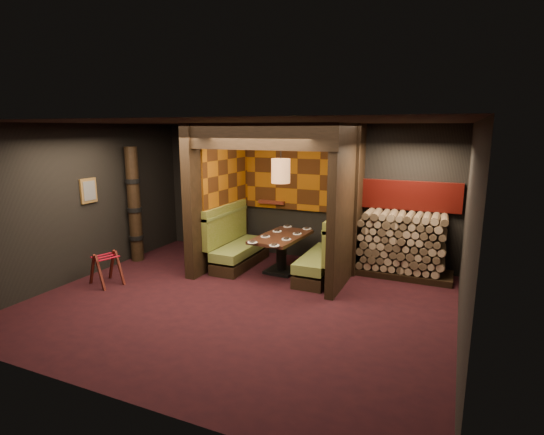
{
  "coord_description": "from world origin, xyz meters",
  "views": [
    {
      "loc": [
        3.08,
        -5.69,
        2.76
      ],
      "look_at": [
        0.0,
        1.3,
        1.15
      ],
      "focal_mm": 28.0,
      "sensor_mm": 36.0,
      "label": 1
    }
  ],
  "objects_px": {
    "dining_table": "(281,247)",
    "pendant_lamp": "(281,171)",
    "booth_bench_left": "(236,246)",
    "totem_column": "(134,205)",
    "luggage_rack": "(106,267)",
    "firewood_stack": "(406,245)",
    "booth_bench_right": "(325,257)"
  },
  "relations": [
    {
      "from": "booth_bench_left",
      "to": "totem_column",
      "type": "bearing_deg",
      "value": -165.25
    },
    {
      "from": "luggage_rack",
      "to": "totem_column",
      "type": "relative_size",
      "value": 0.28
    },
    {
      "from": "totem_column",
      "to": "firewood_stack",
      "type": "relative_size",
      "value": 1.39
    },
    {
      "from": "booth_bench_left",
      "to": "pendant_lamp",
      "type": "relative_size",
      "value": 1.47
    },
    {
      "from": "pendant_lamp",
      "to": "totem_column",
      "type": "xyz_separation_m",
      "value": [
        -3.11,
        -0.47,
        -0.8
      ]
    },
    {
      "from": "firewood_stack",
      "to": "pendant_lamp",
      "type": "bearing_deg",
      "value": -160.59
    },
    {
      "from": "luggage_rack",
      "to": "firewood_stack",
      "type": "relative_size",
      "value": 0.39
    },
    {
      "from": "booth_bench_left",
      "to": "luggage_rack",
      "type": "relative_size",
      "value": 2.35
    },
    {
      "from": "totem_column",
      "to": "dining_table",
      "type": "bearing_deg",
      "value": 9.42
    },
    {
      "from": "luggage_rack",
      "to": "firewood_stack",
      "type": "bearing_deg",
      "value": 28.18
    },
    {
      "from": "dining_table",
      "to": "totem_column",
      "type": "relative_size",
      "value": 0.61
    },
    {
      "from": "booth_bench_right",
      "to": "firewood_stack",
      "type": "height_order",
      "value": "firewood_stack"
    },
    {
      "from": "dining_table",
      "to": "pendant_lamp",
      "type": "height_order",
      "value": "pendant_lamp"
    },
    {
      "from": "booth_bench_left",
      "to": "dining_table",
      "type": "relative_size",
      "value": 1.1
    },
    {
      "from": "pendant_lamp",
      "to": "luggage_rack",
      "type": "distance_m",
      "value": 3.61
    },
    {
      "from": "pendant_lamp",
      "to": "luggage_rack",
      "type": "bearing_deg",
      "value": -145.36
    },
    {
      "from": "pendant_lamp",
      "to": "luggage_rack",
      "type": "relative_size",
      "value": 1.6
    },
    {
      "from": "luggage_rack",
      "to": "totem_column",
      "type": "bearing_deg",
      "value": 109.4
    },
    {
      "from": "dining_table",
      "to": "firewood_stack",
      "type": "xyz_separation_m",
      "value": [
        2.22,
        0.73,
        0.1
      ]
    },
    {
      "from": "totem_column",
      "to": "booth_bench_right",
      "type": "bearing_deg",
      "value": 7.86
    },
    {
      "from": "booth_bench_right",
      "to": "totem_column",
      "type": "bearing_deg",
      "value": -172.14
    },
    {
      "from": "dining_table",
      "to": "totem_column",
      "type": "bearing_deg",
      "value": -170.58
    },
    {
      "from": "booth_bench_left",
      "to": "firewood_stack",
      "type": "height_order",
      "value": "firewood_stack"
    },
    {
      "from": "dining_table",
      "to": "firewood_stack",
      "type": "height_order",
      "value": "firewood_stack"
    },
    {
      "from": "booth_bench_left",
      "to": "pendant_lamp",
      "type": "distance_m",
      "value": 1.89
    },
    {
      "from": "booth_bench_left",
      "to": "firewood_stack",
      "type": "distance_m",
      "value": 3.33
    },
    {
      "from": "pendant_lamp",
      "to": "luggage_rack",
      "type": "xyz_separation_m",
      "value": [
        -2.63,
        -1.82,
        -1.67
      ]
    },
    {
      "from": "luggage_rack",
      "to": "booth_bench_right",
      "type": "bearing_deg",
      "value": 28.5
    },
    {
      "from": "dining_table",
      "to": "pendant_lamp",
      "type": "xyz_separation_m",
      "value": [
        0.0,
        -0.05,
        1.48
      ]
    },
    {
      "from": "booth_bench_left",
      "to": "firewood_stack",
      "type": "bearing_deg",
      "value": 12.17
    },
    {
      "from": "booth_bench_left",
      "to": "totem_column",
      "type": "relative_size",
      "value": 0.67
    },
    {
      "from": "firewood_stack",
      "to": "booth_bench_left",
      "type": "bearing_deg",
      "value": -167.83
    }
  ]
}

